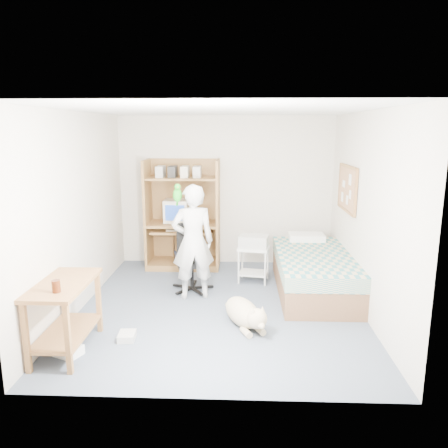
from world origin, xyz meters
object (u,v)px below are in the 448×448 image
at_px(office_chair, 191,267).
at_px(person, 193,242).
at_px(computer_hutch, 183,219).
at_px(bed, 314,272).
at_px(printer_cart, 253,259).
at_px(side_desk, 65,306).
at_px(dog, 245,313).

xyz_separation_m(office_chair, person, (0.06, -0.30, 0.45)).
height_order(computer_hutch, bed, computer_hutch).
relative_size(computer_hutch, person, 1.14).
bearing_deg(printer_cart, person, -131.43).
xyz_separation_m(side_desk, office_chair, (1.10, 1.84, -0.16)).
height_order(computer_hutch, dog, computer_hutch).
xyz_separation_m(side_desk, dog, (1.86, 0.65, -0.33)).
height_order(bed, printer_cart, bed).
distance_m(bed, side_desk, 3.39).
bearing_deg(bed, person, -170.68).
bearing_deg(computer_hutch, side_desk, -106.14).
distance_m(side_desk, person, 1.95).
distance_m(computer_hutch, office_chair, 1.23).
bearing_deg(printer_cart, bed, -14.44).
distance_m(computer_hutch, side_desk, 3.08).
distance_m(computer_hutch, printer_cart, 1.44).
xyz_separation_m(bed, person, (-1.69, -0.28, 0.50)).
height_order(bed, side_desk, side_desk).
relative_size(side_desk, office_chair, 1.06).
distance_m(person, dog, 1.29).
xyz_separation_m(person, printer_cart, (0.84, 0.66, -0.43)).
relative_size(person, printer_cart, 2.89).
distance_m(bed, office_chair, 1.75).
height_order(office_chair, person, person).
relative_size(computer_hutch, office_chair, 1.90).
height_order(side_desk, dog, side_desk).
bearing_deg(computer_hutch, office_chair, -77.10).
distance_m(bed, printer_cart, 0.93).
bearing_deg(side_desk, office_chair, 59.09).
bearing_deg(person, computer_hutch, -91.83).
height_order(computer_hutch, person, computer_hutch).
relative_size(bed, side_desk, 2.02).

